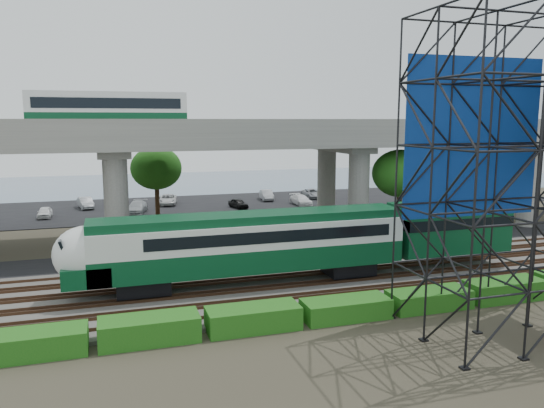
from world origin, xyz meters
name	(u,v)px	position (x,y,z in m)	size (l,w,h in m)	color
ground	(299,294)	(0.00, 0.00, 0.00)	(140.00, 140.00, 0.00)	#474233
ballast_bed	(288,283)	(0.00, 2.00, 0.10)	(90.00, 12.00, 0.20)	slate
service_road	(253,252)	(0.00, 10.50, 0.04)	(90.00, 5.00, 0.08)	black
parking_lot	(201,206)	(0.00, 34.00, 0.04)	(90.00, 18.00, 0.08)	black
harbor_water	(178,185)	(0.00, 56.00, 0.01)	(140.00, 40.00, 0.03)	slate
rail_tracks	(288,280)	(0.00, 2.00, 0.28)	(90.00, 9.52, 0.16)	#472D1E
commuter_train	(285,240)	(-0.25, 2.00, 2.88)	(29.30, 3.06, 4.30)	black
overpass	(227,144)	(-0.75, 16.00, 8.21)	(80.00, 12.00, 12.40)	#9E9B93
scaffold_tower	(514,179)	(7.78, -7.98, 7.47)	(9.36, 6.36, 15.00)	black
hedge_strip	(346,308)	(1.01, -4.30, 0.56)	(34.60, 1.80, 1.20)	#165914
trees	(181,176)	(-4.67, 16.17, 5.57)	(40.94, 16.94, 7.69)	#382314
suv	(204,245)	(-3.71, 11.09, 0.76)	(2.26, 4.91, 1.36)	black
parked_cars	(204,201)	(0.33, 33.75, 0.69)	(33.78, 9.72, 1.29)	white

